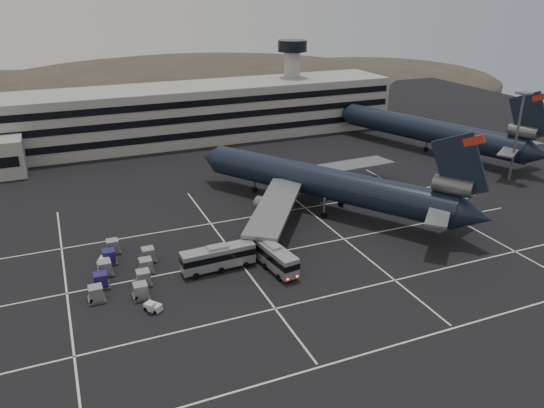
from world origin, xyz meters
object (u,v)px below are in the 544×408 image
(trijet_main, at_px, (326,183))
(tug_a, at_px, (103,262))
(bus_near, at_px, (273,254))
(bus_far, at_px, (218,257))
(uld_cluster, at_px, (123,270))

(trijet_main, bearing_deg, tug_a, 155.74)
(bus_near, xyz_separation_m, bus_far, (-7.40, 2.36, 0.02))
(trijet_main, xyz_separation_m, tug_a, (-39.51, -5.82, -4.58))
(trijet_main, distance_m, uld_cluster, 38.85)
(bus_near, relative_size, uld_cluster, 0.62)
(bus_far, xyz_separation_m, tug_a, (-15.10, 7.52, -1.41))
(trijet_main, relative_size, tug_a, 19.20)
(trijet_main, xyz_separation_m, uld_cluster, (-37.32, -9.95, -4.23))
(bus_far, height_order, tug_a, bus_far)
(trijet_main, height_order, tug_a, trijet_main)
(trijet_main, xyz_separation_m, bus_near, (-17.01, -15.69, -3.20))
(trijet_main, relative_size, uld_cluster, 2.93)
(trijet_main, height_order, bus_near, trijet_main)
(bus_far, distance_m, uld_cluster, 13.39)
(bus_far, bearing_deg, uld_cluster, 73.24)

